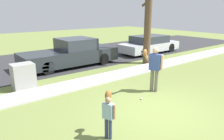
% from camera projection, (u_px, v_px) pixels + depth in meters
% --- Properties ---
extents(ground_plane, '(48.00, 48.00, 0.00)m').
position_uv_depth(ground_plane, '(95.00, 82.00, 9.18)').
color(ground_plane, olive).
extents(sidewalk_strip, '(36.00, 1.20, 0.06)m').
position_uv_depth(sidewalk_strip, '(94.00, 80.00, 9.24)').
color(sidewalk_strip, '#B2B2AD').
rests_on(sidewalk_strip, ground).
extents(road_surface, '(36.00, 6.80, 0.02)m').
position_uv_depth(road_surface, '(48.00, 60.00, 13.03)').
color(road_surface, '#2D2D30').
rests_on(road_surface, ground).
extents(person_adult, '(0.82, 0.55, 1.67)m').
position_uv_depth(person_adult, '(154.00, 65.00, 7.79)').
color(person_adult, '#6B6656').
rests_on(person_adult, ground).
extents(person_child, '(0.44, 0.54, 1.10)m').
position_uv_depth(person_child, '(108.00, 110.00, 4.99)').
color(person_child, navy).
rests_on(person_child, ground).
extents(baseball, '(0.07, 0.07, 0.07)m').
position_uv_depth(baseball, '(142.00, 99.00, 7.30)').
color(baseball, white).
rests_on(baseball, ground).
extents(utility_cabinet, '(0.81, 0.63, 1.00)m').
position_uv_depth(utility_cabinet, '(23.00, 76.00, 8.24)').
color(utility_cabinet, gray).
rests_on(utility_cabinet, ground).
extents(street_tree_near, '(1.85, 1.89, 5.64)m').
position_uv_depth(street_tree_near, '(148.00, 10.00, 11.61)').
color(street_tree_near, brown).
rests_on(street_tree_near, ground).
extents(parked_pickup_dark, '(5.20, 1.95, 1.48)m').
position_uv_depth(parked_pickup_dark, '(71.00, 54.00, 11.62)').
color(parked_pickup_dark, '#23282D').
rests_on(parked_pickup_dark, road_surface).
extents(parked_sedan_silver, '(4.60, 1.80, 1.23)m').
position_uv_depth(parked_sedan_silver, '(149.00, 44.00, 15.25)').
color(parked_sedan_silver, silver).
rests_on(parked_sedan_silver, road_surface).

